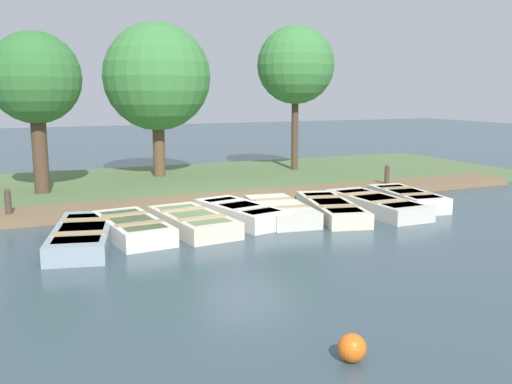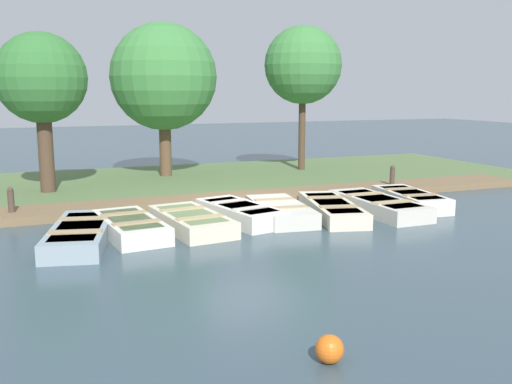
{
  "view_description": "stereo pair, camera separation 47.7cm",
  "coord_description": "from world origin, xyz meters",
  "px_view_note": "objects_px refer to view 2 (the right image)",
  "views": [
    {
      "loc": [
        13.38,
        -5.71,
        3.11
      ],
      "look_at": [
        0.68,
        -0.09,
        0.65
      ],
      "focal_mm": 40.0,
      "sensor_mm": 36.0,
      "label": 1
    },
    {
      "loc": [
        13.56,
        -5.27,
        3.11
      ],
      "look_at": [
        0.68,
        -0.09,
        0.65
      ],
      "focal_mm": 40.0,
      "sensor_mm": 36.0,
      "label": 2
    }
  ],
  "objects_px": {
    "rowboat_2": "(191,221)",
    "rowboat_6": "(378,205)",
    "rowboat_7": "(410,199)",
    "park_tree_far_left": "(41,80)",
    "rowboat_3": "(240,213)",
    "park_tree_left": "(163,77)",
    "mooring_post_far": "(392,178)",
    "rowboat_1": "(130,226)",
    "rowboat_5": "(332,209)",
    "rowboat_0": "(80,234)",
    "mooring_post_near": "(11,204)",
    "park_tree_center": "(303,66)",
    "rowboat_4": "(280,211)",
    "buoy": "(330,349)"
  },
  "relations": [
    {
      "from": "rowboat_2",
      "to": "rowboat_6",
      "type": "distance_m",
      "value": 5.0
    },
    {
      "from": "rowboat_7",
      "to": "park_tree_far_left",
      "type": "distance_m",
      "value": 10.98
    },
    {
      "from": "rowboat_3",
      "to": "park_tree_left",
      "type": "height_order",
      "value": "park_tree_left"
    },
    {
      "from": "rowboat_7",
      "to": "mooring_post_far",
      "type": "xyz_separation_m",
      "value": [
        -2.26,
        1.0,
        0.2
      ]
    },
    {
      "from": "rowboat_1",
      "to": "mooring_post_far",
      "type": "bearing_deg",
      "value": 100.66
    },
    {
      "from": "rowboat_5",
      "to": "park_tree_left",
      "type": "height_order",
      "value": "park_tree_left"
    },
    {
      "from": "rowboat_0",
      "to": "mooring_post_near",
      "type": "height_order",
      "value": "mooring_post_near"
    },
    {
      "from": "rowboat_0",
      "to": "park_tree_center",
      "type": "distance_m",
      "value": 12.11
    },
    {
      "from": "rowboat_4",
      "to": "park_tree_far_left",
      "type": "xyz_separation_m",
      "value": [
        -5.27,
        -5.2,
        3.23
      ]
    },
    {
      "from": "park_tree_left",
      "to": "park_tree_center",
      "type": "distance_m",
      "value": 5.2
    },
    {
      "from": "rowboat_0",
      "to": "rowboat_3",
      "type": "height_order",
      "value": "rowboat_3"
    },
    {
      "from": "mooring_post_far",
      "to": "buoy",
      "type": "distance_m",
      "value": 12.03
    },
    {
      "from": "park_tree_left",
      "to": "rowboat_0",
      "type": "bearing_deg",
      "value": -24.86
    },
    {
      "from": "mooring_post_near",
      "to": "park_tree_far_left",
      "type": "distance_m",
      "value": 4.35
    },
    {
      "from": "rowboat_3",
      "to": "park_tree_far_left",
      "type": "height_order",
      "value": "park_tree_far_left"
    },
    {
      "from": "rowboat_2",
      "to": "rowboat_5",
      "type": "bearing_deg",
      "value": 84.2
    },
    {
      "from": "rowboat_0",
      "to": "rowboat_6",
      "type": "distance_m",
      "value": 7.45
    },
    {
      "from": "park_tree_far_left",
      "to": "buoy",
      "type": "bearing_deg",
      "value": 11.85
    },
    {
      "from": "rowboat_3",
      "to": "park_tree_far_left",
      "type": "bearing_deg",
      "value": -153.2
    },
    {
      "from": "park_tree_center",
      "to": "mooring_post_far",
      "type": "bearing_deg",
      "value": 11.17
    },
    {
      "from": "rowboat_7",
      "to": "rowboat_2",
      "type": "bearing_deg",
      "value": -80.53
    },
    {
      "from": "park_tree_far_left",
      "to": "park_tree_left",
      "type": "relative_size",
      "value": 0.88
    },
    {
      "from": "rowboat_5",
      "to": "mooring_post_far",
      "type": "bearing_deg",
      "value": 138.52
    },
    {
      "from": "rowboat_6",
      "to": "park_tree_far_left",
      "type": "height_order",
      "value": "park_tree_far_left"
    },
    {
      "from": "mooring_post_far",
      "to": "rowboat_1",
      "type": "bearing_deg",
      "value": -73.43
    },
    {
      "from": "park_tree_left",
      "to": "rowboat_3",
      "type": "bearing_deg",
      "value": 1.26
    },
    {
      "from": "rowboat_5",
      "to": "mooring_post_near",
      "type": "relative_size",
      "value": 4.13
    },
    {
      "from": "rowboat_5",
      "to": "mooring_post_far",
      "type": "relative_size",
      "value": 4.13
    },
    {
      "from": "rowboat_1",
      "to": "rowboat_2",
      "type": "bearing_deg",
      "value": 85.5
    },
    {
      "from": "rowboat_0",
      "to": "park_tree_far_left",
      "type": "height_order",
      "value": "park_tree_far_left"
    },
    {
      "from": "rowboat_4",
      "to": "rowboat_5",
      "type": "bearing_deg",
      "value": 88.44
    },
    {
      "from": "park_tree_left",
      "to": "mooring_post_near",
      "type": "bearing_deg",
      "value": -45.09
    },
    {
      "from": "rowboat_3",
      "to": "rowboat_7",
      "type": "xyz_separation_m",
      "value": [
        0.07,
        4.92,
        0.0
      ]
    },
    {
      "from": "rowboat_1",
      "to": "mooring_post_near",
      "type": "relative_size",
      "value": 3.35
    },
    {
      "from": "rowboat_1",
      "to": "buoy",
      "type": "xyz_separation_m",
      "value": [
        6.86,
        1.12,
        -0.03
      ]
    },
    {
      "from": "rowboat_2",
      "to": "buoy",
      "type": "relative_size",
      "value": 8.46
    },
    {
      "from": "park_tree_far_left",
      "to": "park_tree_center",
      "type": "height_order",
      "value": "park_tree_center"
    },
    {
      "from": "rowboat_1",
      "to": "buoy",
      "type": "height_order",
      "value": "rowboat_1"
    },
    {
      "from": "rowboat_0",
      "to": "rowboat_4",
      "type": "bearing_deg",
      "value": 109.85
    },
    {
      "from": "rowboat_3",
      "to": "rowboat_5",
      "type": "bearing_deg",
      "value": 70.94
    },
    {
      "from": "rowboat_3",
      "to": "rowboat_7",
      "type": "distance_m",
      "value": 4.92
    },
    {
      "from": "buoy",
      "to": "rowboat_0",
      "type": "bearing_deg",
      "value": -161.58
    },
    {
      "from": "buoy",
      "to": "park_tree_center",
      "type": "bearing_deg",
      "value": 154.84
    },
    {
      "from": "park_tree_left",
      "to": "park_tree_far_left",
      "type": "bearing_deg",
      "value": -64.05
    },
    {
      "from": "rowboat_6",
      "to": "park_tree_left",
      "type": "height_order",
      "value": "park_tree_left"
    },
    {
      "from": "park_tree_center",
      "to": "park_tree_far_left",
      "type": "bearing_deg",
      "value": -80.2
    },
    {
      "from": "rowboat_4",
      "to": "buoy",
      "type": "height_order",
      "value": "rowboat_4"
    },
    {
      "from": "rowboat_2",
      "to": "park_tree_left",
      "type": "distance_m",
      "value": 8.29
    },
    {
      "from": "rowboat_3",
      "to": "park_tree_left",
      "type": "bearing_deg",
      "value": 169.25
    },
    {
      "from": "rowboat_2",
      "to": "rowboat_6",
      "type": "xyz_separation_m",
      "value": [
        0.03,
        5.0,
        0.0
      ]
    }
  ]
}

